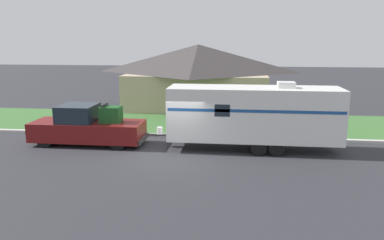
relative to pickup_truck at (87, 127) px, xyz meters
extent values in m
plane|color=#2D2D33|center=(4.83, -1.82, -0.90)|extent=(120.00, 120.00, 0.00)
cube|color=beige|center=(4.83, 1.93, -0.83)|extent=(80.00, 0.30, 0.14)
cube|color=#3D6B33|center=(4.83, 5.58, -0.89)|extent=(80.00, 7.00, 0.03)
cube|color=tan|center=(4.49, 11.98, 0.46)|extent=(10.60, 7.90, 2.72)
pyramid|color=#3D3838|center=(4.49, 11.98, 2.91)|extent=(11.45, 8.53, 2.18)
cube|color=#4C3828|center=(4.49, 8.06, 0.15)|extent=(1.00, 0.06, 2.10)
cylinder|color=black|center=(-1.90, -0.82, -0.48)|extent=(0.85, 0.28, 0.85)
cylinder|color=black|center=(-1.90, 0.82, -0.48)|extent=(0.85, 0.28, 0.85)
cylinder|color=black|center=(1.84, -0.82, -0.48)|extent=(0.85, 0.28, 0.85)
cylinder|color=black|center=(1.84, 0.82, -0.48)|extent=(0.85, 0.28, 0.85)
cube|color=maroon|center=(-1.07, 0.00, -0.19)|extent=(3.46, 2.01, 0.95)
cube|color=#19232D|center=(-0.45, 0.00, 0.71)|extent=(1.80, 1.85, 0.86)
cube|color=maroon|center=(1.76, 0.00, -0.19)|extent=(2.21, 2.01, 0.95)
cube|color=#333333|center=(2.92, 0.00, -0.55)|extent=(0.12, 1.81, 0.20)
cube|color=#194C1E|center=(1.27, 0.00, 0.68)|extent=(1.01, 0.84, 0.80)
cube|color=black|center=(0.95, 0.00, 1.16)|extent=(0.10, 0.93, 0.08)
cylinder|color=black|center=(8.62, -0.96, -0.53)|extent=(0.75, 0.22, 0.75)
cylinder|color=black|center=(8.62, 0.96, -0.53)|extent=(0.75, 0.22, 0.75)
cylinder|color=black|center=(9.45, -0.96, -0.53)|extent=(0.75, 0.22, 0.75)
cylinder|color=black|center=(9.45, 0.96, -0.53)|extent=(0.75, 0.22, 0.75)
cube|color=silver|center=(8.38, 0.00, 0.90)|extent=(8.16, 2.20, 2.52)
cube|color=navy|center=(8.38, -1.11, 1.21)|extent=(8.00, 0.01, 0.14)
cube|color=#383838|center=(3.71, 0.00, -0.32)|extent=(1.19, 0.12, 0.10)
cylinder|color=silver|center=(3.77, 0.00, -0.09)|extent=(0.28, 0.28, 0.36)
cube|color=silver|center=(9.85, 0.00, 2.30)|extent=(0.80, 0.68, 0.28)
cube|color=#19232D|center=(6.91, -1.11, 1.21)|extent=(0.70, 0.01, 0.56)
cylinder|color=brown|center=(-1.42, 2.93, -0.31)|extent=(0.09, 0.09, 1.17)
cube|color=silver|center=(-1.42, 2.93, 0.38)|extent=(0.48, 0.20, 0.22)
camera|label=1|loc=(7.49, -17.87, 4.38)|focal=35.00mm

